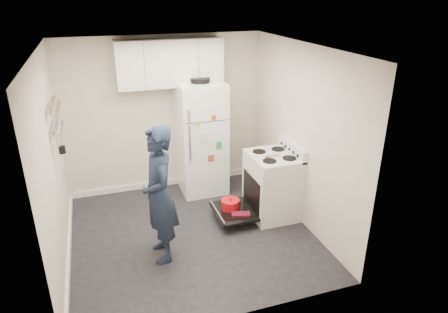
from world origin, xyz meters
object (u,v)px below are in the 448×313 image
object	(u,v)px
open_oven_door	(232,208)
person	(159,195)
electric_range	(272,186)
refrigerator	(201,138)

from	to	relation	value
open_oven_door	person	world-z (taller)	person
open_oven_door	person	xyz separation A→B (m)	(-1.11, -0.52, 0.68)
electric_range	open_oven_door	xyz separation A→B (m)	(-0.60, 0.03, -0.28)
person	refrigerator	bearing A→B (deg)	145.93
open_oven_door	person	size ratio (longest dim) A/B	0.41
electric_range	refrigerator	distance (m)	1.40
electric_range	open_oven_door	world-z (taller)	electric_range
electric_range	open_oven_door	size ratio (longest dim) A/B	1.57
person	electric_range	bearing A→B (deg)	103.19
open_oven_door	refrigerator	world-z (taller)	refrigerator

